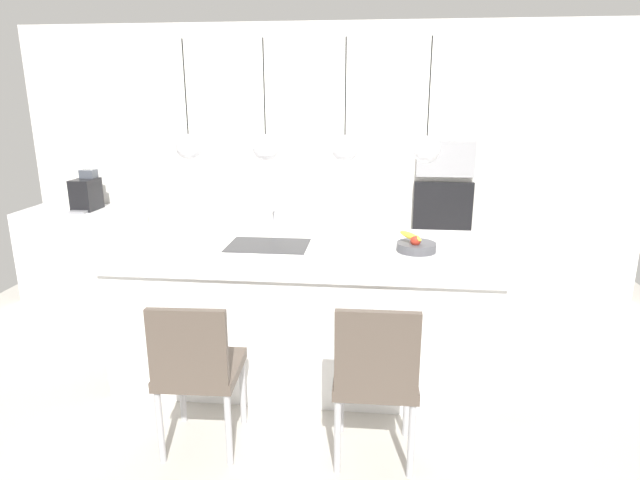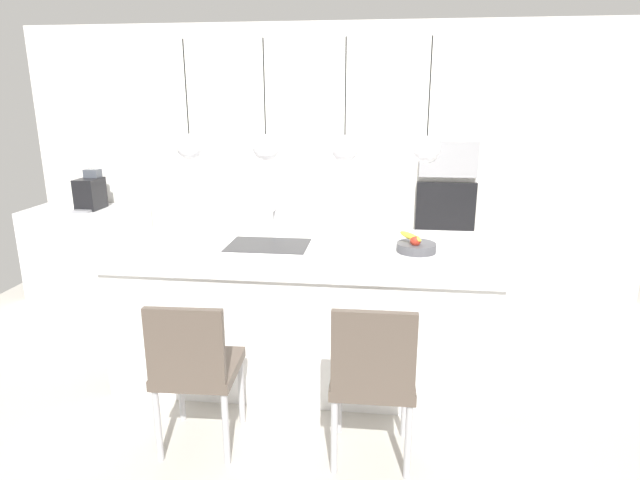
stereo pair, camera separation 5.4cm
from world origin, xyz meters
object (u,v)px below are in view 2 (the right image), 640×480
Objects in this scene: fruit_bowl at (416,246)px; chair_middle at (373,375)px; coffee_machine at (90,193)px; oven at (445,211)px; chair_near at (195,366)px; microwave at (449,159)px.

chair_middle is (-0.25, -0.95, -0.44)m from fruit_bowl.
coffee_machine reaches higher than chair_middle.
oven is (3.44, 0.30, -0.16)m from coffee_machine.
chair_near is 0.97× the size of chair_middle.
oven is at bearing 76.23° from chair_middle.
chair_middle is (-0.63, -2.57, -0.84)m from microwave.
fruit_bowl is at bearing -103.01° from oven.
microwave is at bearing 58.16° from chair_near.
fruit_bowl is 1.71m from microwave.
microwave reaches higher than chair_middle.
chair_near is (-1.59, -2.57, -0.35)m from oven.
coffee_machine is 0.70× the size of microwave.
coffee_machine reaches higher than oven.
chair_middle reaches higher than chair_near.
microwave is 0.50m from oven.
microwave is at bearing 0.00° from oven.
oven reaches higher than chair_near.
coffee_machine is 0.42× the size of chair_near.
coffee_machine is at bearing 141.10° from chair_middle.
fruit_bowl is 3.34m from coffee_machine.
coffee_machine reaches higher than chair_near.
fruit_bowl is at bearing 74.95° from chair_middle.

